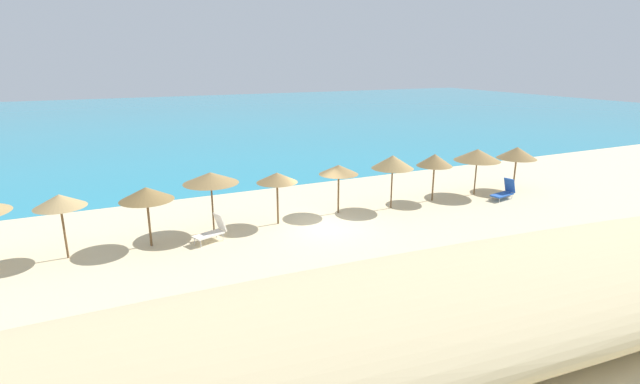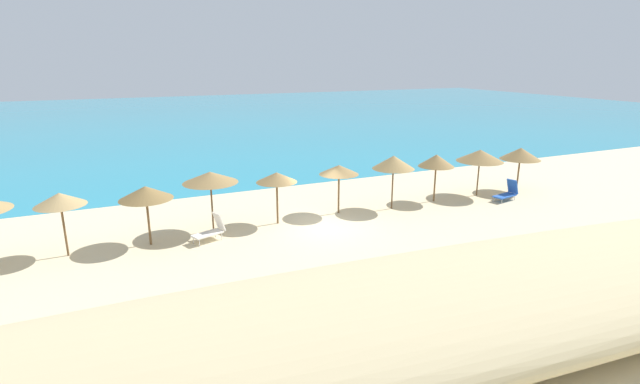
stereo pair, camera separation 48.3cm
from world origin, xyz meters
name	(u,v)px [view 2 (the right image)]	position (x,y,z in m)	size (l,w,h in m)	color
ground_plane	(321,225)	(0.00, 0.00, 0.00)	(160.00, 160.00, 0.00)	beige
sea_water	(179,118)	(0.00, 46.46, 0.00)	(160.00, 78.21, 0.01)	teal
dune_ridge	(519,294)	(1.54, -10.47, 1.11)	(49.50, 6.12, 2.23)	#C9B586
beach_umbrella_1	(60,199)	(-10.80, 0.91, 2.37)	(1.93, 1.93, 2.63)	brown
beach_umbrella_2	(146,193)	(-7.65, 0.81, 2.29)	(2.21, 2.21, 2.58)	brown
beach_umbrella_3	(210,177)	(-4.85, 1.34, 2.55)	(2.48, 2.48, 2.81)	brown
beach_umbrella_4	(277,178)	(-1.80, 1.13, 2.28)	(1.94, 1.94, 2.53)	brown
beach_umbrella_5	(339,170)	(1.58, 1.35, 2.28)	(2.00, 2.00, 2.53)	brown
beach_umbrella_6	(393,162)	(4.48, 0.86, 2.51)	(2.20, 2.20, 2.86)	brown
beach_umbrella_7	(436,161)	(7.37, 1.07, 2.30)	(1.96, 1.96, 2.64)	brown
beach_umbrella_8	(480,156)	(10.37, 1.00, 2.35)	(2.63, 2.63, 2.69)	brown
beach_umbrella_9	(521,154)	(13.28, 0.81, 2.26)	(2.31, 2.31, 2.61)	brown
lounge_chair_0	(507,193)	(11.24, -0.44, 0.43)	(1.65, 0.91, 1.15)	blue
lounge_chair_1	(212,230)	(-5.15, 0.20, 0.50)	(1.55, 1.05, 1.19)	white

